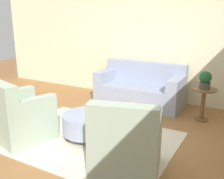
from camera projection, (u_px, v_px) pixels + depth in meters
name	position (u px, v px, depth m)	size (l,w,h in m)	color
ground_plane	(88.00, 139.00, 4.36)	(16.00, 16.00, 0.00)	#996638
wall_back	(151.00, 41.00, 6.24)	(9.27, 0.12, 2.80)	beige
rug	(88.00, 139.00, 4.36)	(2.80, 2.09, 0.01)	beige
couch	(140.00, 89.00, 6.02)	(1.96, 0.87, 0.96)	#8E99B2
armchair_left	(19.00, 117.00, 4.26)	(1.02, 1.01, 1.02)	#9EB29E
armchair_right	(126.00, 145.00, 3.34)	(1.02, 1.01, 1.02)	#9EB29E
ottoman_table	(87.00, 123.00, 4.30)	(0.79, 0.79, 0.43)	#8E99B2
side_table	(203.00, 99.00, 5.06)	(0.47, 0.47, 0.65)	brown
potted_plant_on_side_table	(205.00, 80.00, 4.95)	(0.23, 0.23, 0.34)	#4C4742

